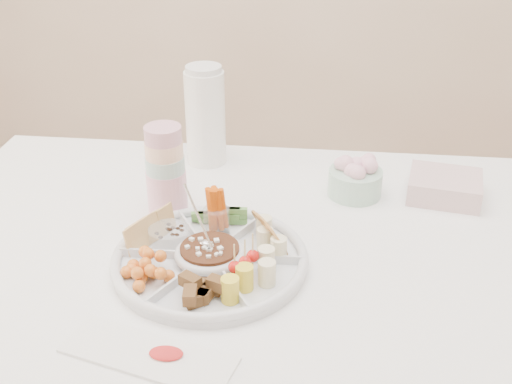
# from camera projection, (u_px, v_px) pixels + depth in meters

# --- Properties ---
(party_tray) EXTENTS (0.39, 0.39, 0.04)m
(party_tray) POSITION_uv_depth(u_px,v_px,m) (210.00, 257.00, 1.26)
(party_tray) COLOR white
(party_tray) RESTS_ON dining_table
(bean_dip) EXTENTS (0.12, 0.12, 0.04)m
(bean_dip) POSITION_uv_depth(u_px,v_px,m) (210.00, 254.00, 1.26)
(bean_dip) COLOR black
(bean_dip) RESTS_ON party_tray
(tortillas) EXTENTS (0.10, 0.10, 0.06)m
(tortillas) POSITION_uv_depth(u_px,v_px,m) (269.00, 233.00, 1.30)
(tortillas) COLOR olive
(tortillas) RESTS_ON party_tray
(carrot_cucumber) EXTENTS (0.11, 0.11, 0.10)m
(carrot_cucumber) POSITION_uv_depth(u_px,v_px,m) (218.00, 206.00, 1.35)
(carrot_cucumber) COLOR #CE4C06
(carrot_cucumber) RESTS_ON party_tray
(pita_raisins) EXTENTS (0.12, 0.12, 0.06)m
(pita_raisins) POSITION_uv_depth(u_px,v_px,m) (160.00, 228.00, 1.31)
(pita_raisins) COLOR tan
(pita_raisins) RESTS_ON party_tray
(cherries) EXTENTS (0.11, 0.11, 0.04)m
(cherries) POSITION_uv_depth(u_px,v_px,m) (145.00, 268.00, 1.20)
(cherries) COLOR orange
(cherries) RESTS_ON party_tray
(granola_chunks) EXTENTS (0.11, 0.11, 0.05)m
(granola_chunks) POSITION_uv_depth(u_px,v_px,m) (199.00, 292.00, 1.14)
(granola_chunks) COLOR brown
(granola_chunks) RESTS_ON party_tray
(banana_tomato) EXTENTS (0.11, 0.11, 0.09)m
(banana_tomato) POSITION_uv_depth(u_px,v_px,m) (265.00, 263.00, 1.18)
(banana_tomato) COLOR #E6D964
(banana_tomato) RESTS_ON party_tray
(cup_stack) EXTENTS (0.09, 0.09, 0.24)m
(cup_stack) POSITION_uv_depth(u_px,v_px,m) (165.00, 164.00, 1.40)
(cup_stack) COLOR silver
(cup_stack) RESTS_ON dining_table
(thermos) EXTENTS (0.10, 0.10, 0.26)m
(thermos) POSITION_uv_depth(u_px,v_px,m) (205.00, 114.00, 1.63)
(thermos) COLOR white
(thermos) RESTS_ON dining_table
(flower_bowl) EXTENTS (0.16, 0.16, 0.10)m
(flower_bowl) POSITION_uv_depth(u_px,v_px,m) (355.00, 177.00, 1.51)
(flower_bowl) COLOR silver
(flower_bowl) RESTS_ON dining_table
(napkin_stack) EXTENTS (0.19, 0.17, 0.05)m
(napkin_stack) POSITION_uv_depth(u_px,v_px,m) (445.00, 187.00, 1.51)
(napkin_stack) COLOR beige
(napkin_stack) RESTS_ON dining_table
(placemat) EXTENTS (0.31, 0.17, 0.01)m
(placemat) POSITION_uv_depth(u_px,v_px,m) (148.00, 355.00, 1.05)
(placemat) COLOR silver
(placemat) RESTS_ON dining_table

